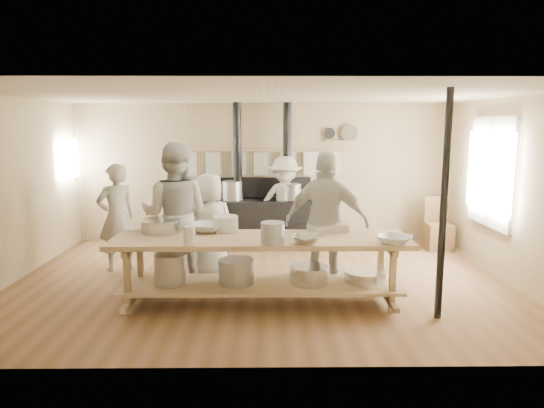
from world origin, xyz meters
name	(u,v)px	position (x,y,z in m)	size (l,w,h in m)	color
ground	(261,281)	(0.00, 0.00, 0.00)	(7.00, 7.00, 0.00)	brown
room_shell	(261,167)	(0.00, 0.00, 1.62)	(7.00, 7.00, 7.00)	tan
window_right	(491,172)	(3.47, 0.60, 1.50)	(0.09, 1.50, 1.65)	beige
left_opening	(68,159)	(-3.45, 2.00, 1.60)	(0.00, 0.90, 0.90)	white
stove	(262,217)	(-0.01, 2.12, 0.52)	(1.90, 0.75, 2.60)	black
towel_rail	(263,160)	(0.00, 2.40, 1.56)	(3.00, 0.04, 0.47)	#9F825B
back_wall_shelf	(341,136)	(1.46, 2.43, 2.00)	(0.63, 0.14, 0.32)	#9F825B
prep_table	(260,264)	(-0.01, -0.90, 0.52)	(3.60, 0.90, 0.85)	#9F825B
support_post	(444,207)	(2.05, -1.35, 1.30)	(0.08, 0.08, 2.60)	black
cook_far_left	(117,217)	(-2.20, 0.59, 0.82)	(0.60, 0.39, 1.64)	beige
cook_left	(175,215)	(-1.18, -0.13, 0.99)	(0.96, 0.75, 1.97)	beige
cook_center	(210,226)	(-0.74, 0.14, 0.77)	(0.75, 0.49, 1.53)	beige
cook_right	(326,223)	(0.86, -0.44, 0.94)	(1.10, 0.46, 1.87)	beige
cook_by_window	(285,202)	(0.40, 1.95, 0.83)	(1.07, 0.61, 1.65)	beige
chair	(438,234)	(3.15, 1.78, 0.27)	(0.45, 0.45, 0.93)	#513D20
bowl_white_a	(208,227)	(-0.68, -0.57, 0.90)	(0.44, 0.44, 0.11)	white
bowl_steel_a	(273,228)	(0.16, -0.57, 0.89)	(0.27, 0.27, 0.09)	silver
bowl_white_b	(395,240)	(1.55, -1.23, 0.90)	(0.38, 0.38, 0.09)	white
bowl_steel_b	(306,239)	(0.53, -1.23, 0.90)	(0.32, 0.32, 0.10)	silver
roasting_pan	(328,227)	(0.86, -0.57, 0.90)	(0.46, 0.30, 0.10)	#B2B2B7
mixing_bowl_large	(161,226)	(-1.28, -0.57, 0.93)	(0.51, 0.51, 0.16)	silver
bucket_galv	(273,233)	(0.15, -1.23, 0.98)	(0.27, 0.27, 0.25)	gray
deep_bowl_enamel	(225,224)	(-0.45, -0.57, 0.95)	(0.32, 0.32, 0.20)	white
pitcher	(189,235)	(-0.81, -1.23, 0.95)	(0.13, 0.13, 0.21)	white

